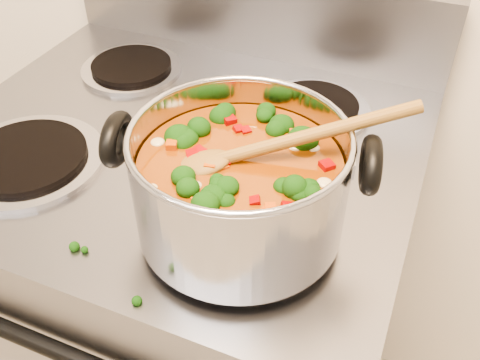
% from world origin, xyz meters
% --- Properties ---
extents(electric_range, '(0.75, 0.68, 1.08)m').
position_xyz_m(electric_range, '(0.04, 1.16, 0.47)').
color(electric_range, gray).
rests_on(electric_range, ground).
extents(stockpot, '(0.32, 0.26, 0.15)m').
position_xyz_m(stockpot, '(0.21, 1.00, 1.00)').
color(stockpot, '#ADADB5').
rests_on(stockpot, electric_range).
extents(wooden_spoon, '(0.26, 0.16, 0.09)m').
position_xyz_m(wooden_spoon, '(0.23, 1.01, 1.05)').
color(wooden_spoon, brown).
rests_on(wooden_spoon, stockpot).
extents(cooktop_crumbs, '(0.41, 0.21, 0.01)m').
position_xyz_m(cooktop_crumbs, '(0.13, 0.94, 0.92)').
color(cooktop_crumbs, black).
rests_on(cooktop_crumbs, electric_range).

